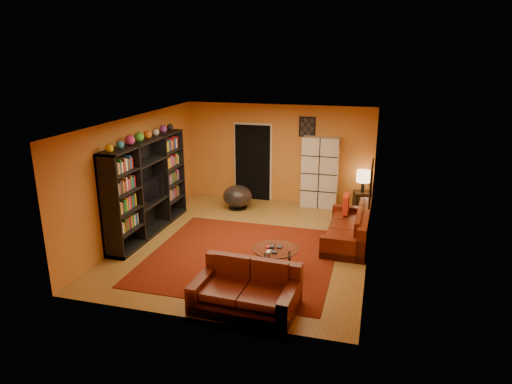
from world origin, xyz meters
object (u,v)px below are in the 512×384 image
(bowl_chair, at_px, (238,196))
(table_lamp, at_px, (363,177))
(tv, at_px, (148,190))
(coffee_table, at_px, (275,251))
(sofa, at_px, (351,229))
(entertainment_unit, at_px, (147,187))
(storage_cabinet, at_px, (320,172))
(side_table, at_px, (362,201))
(loveseat, at_px, (247,289))

(bowl_chair, distance_m, table_lamp, 3.22)
(tv, distance_m, coffee_table, 3.31)
(sofa, relative_size, coffee_table, 2.52)
(entertainment_unit, relative_size, storage_cabinet, 1.63)
(storage_cabinet, distance_m, side_table, 1.29)
(tv, xyz_separation_m, coffee_table, (3.09, -1.02, -0.62))
(entertainment_unit, height_order, tv, entertainment_unit)
(side_table, bearing_deg, sofa, -93.14)
(sofa, relative_size, side_table, 4.30)
(coffee_table, distance_m, bowl_chair, 3.59)
(side_table, bearing_deg, loveseat, -106.70)
(coffee_table, bearing_deg, tv, 161.76)
(tv, height_order, storage_cabinet, storage_cabinet)
(tv, relative_size, sofa, 0.46)
(side_table, bearing_deg, tv, -148.15)
(sofa, distance_m, storage_cabinet, 2.46)
(tv, bearing_deg, entertainment_unit, 36.80)
(coffee_table, bearing_deg, loveseat, -96.64)
(bowl_chair, bearing_deg, side_table, 11.86)
(loveseat, height_order, side_table, loveseat)
(entertainment_unit, relative_size, loveseat, 1.79)
(coffee_table, relative_size, storage_cabinet, 0.46)
(sofa, bearing_deg, bowl_chair, 155.62)
(tv, height_order, bowl_chair, tv)
(coffee_table, xyz_separation_m, side_table, (1.38, 3.80, -0.14))
(storage_cabinet, bearing_deg, loveseat, -94.75)
(entertainment_unit, xyz_separation_m, sofa, (4.41, 0.63, -0.76))
(entertainment_unit, distance_m, side_table, 5.34)
(bowl_chair, xyz_separation_m, table_lamp, (3.11, 0.65, 0.57))
(entertainment_unit, xyz_separation_m, side_table, (4.53, 2.71, -0.80))
(loveseat, height_order, table_lamp, table_lamp)
(side_table, bearing_deg, entertainment_unit, -149.06)
(table_lamp, bearing_deg, sofa, -93.14)
(storage_cabinet, height_order, bowl_chair, storage_cabinet)
(side_table, bearing_deg, storage_cabinet, 175.48)
(sofa, relative_size, table_lamp, 3.84)
(sofa, xyz_separation_m, bowl_chair, (-2.99, 1.43, 0.04))
(entertainment_unit, bearing_deg, side_table, 30.94)
(sofa, bearing_deg, table_lamp, 87.98)
(coffee_table, height_order, table_lamp, table_lamp)
(entertainment_unit, distance_m, bowl_chair, 2.60)
(coffee_table, xyz_separation_m, storage_cabinet, (0.28, 3.89, 0.53))
(sofa, height_order, bowl_chair, sofa)
(sofa, bearing_deg, tv, -169.75)
(coffee_table, bearing_deg, side_table, 69.98)
(coffee_table, height_order, storage_cabinet, storage_cabinet)
(table_lamp, bearing_deg, coffee_table, -110.02)
(sofa, relative_size, bowl_chair, 2.85)
(side_table, distance_m, table_lamp, 0.65)
(table_lamp, bearing_deg, tv, -148.15)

